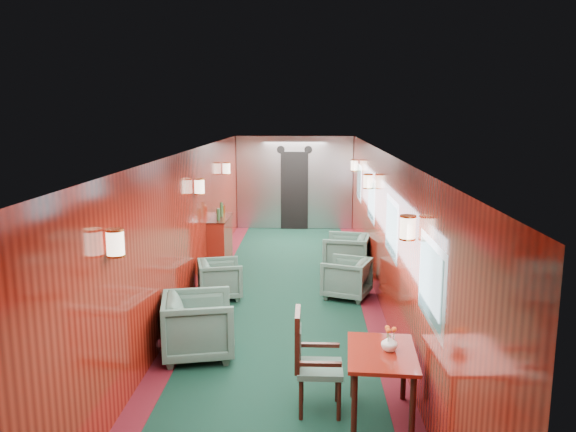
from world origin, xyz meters
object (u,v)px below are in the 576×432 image
object	(u,v)px
side_chair	(310,357)
dining_table	(381,362)
credenza	(220,242)
armchair_right_far	(346,254)
armchair_left_far	(220,279)
armchair_left_near	(199,326)
armchair_right_near	(346,278)

from	to	relation	value
side_chair	dining_table	bearing A→B (deg)	-10.67
dining_table	credenza	distance (m)	5.93
credenza	armchair_right_far	size ratio (longest dim) A/B	1.55
dining_table	armchair_left_far	bearing A→B (deg)	124.69
armchair_right_far	armchair_left_near	bearing A→B (deg)	-18.07
dining_table	armchair_left_near	size ratio (longest dim) A/B	1.13
armchair_left_far	armchair_right_near	size ratio (longest dim) A/B	0.97
armchair_left_near	armchair_left_far	size ratio (longest dim) A/B	1.25
dining_table	side_chair	bearing A→B (deg)	172.98
dining_table	credenza	xyz separation A→B (m)	(-2.43, 5.41, -0.08)
armchair_right_near	armchair_left_far	bearing A→B (deg)	-66.34
side_chair	armchair_right_near	xyz separation A→B (m)	(0.60, 3.57, -0.25)
credenza	armchair_left_far	size ratio (longest dim) A/B	1.84
credenza	armchair_right_near	size ratio (longest dim) A/B	1.79
side_chair	credenza	size ratio (longest dim) A/B	0.83
armchair_right_far	credenza	bearing A→B (deg)	-86.67
armchair_left_far	armchair_right_near	bearing A→B (deg)	-100.92
side_chair	credenza	xyz separation A→B (m)	(-1.73, 5.27, -0.06)
dining_table	armchair_right_near	distance (m)	3.72
dining_table	armchair_left_near	xyz separation A→B (m)	(-2.06, 1.37, -0.20)
armchair_left_far	credenza	bearing A→B (deg)	-5.25
armchair_right_near	armchair_right_far	size ratio (longest dim) A/B	0.87
credenza	armchair_right_far	xyz separation A→B (m)	(2.42, -0.32, -0.13)
dining_table	armchair_right_near	world-z (taller)	dining_table
armchair_left_far	armchair_right_far	xyz separation A→B (m)	(2.14, 1.49, 0.06)
armchair_left_far	armchair_right_near	xyz separation A→B (m)	(2.05, 0.11, 0.01)
armchair_left_far	armchair_right_far	bearing A→B (deg)	-69.16
armchair_left_far	armchair_right_far	size ratio (longest dim) A/B	0.84
dining_table	armchair_right_far	xyz separation A→B (m)	(-0.01, 5.08, -0.22)
credenza	armchair_right_far	bearing A→B (deg)	-7.60
dining_table	armchair_left_far	distance (m)	4.19
dining_table	armchair_right_far	bearing A→B (deg)	93.93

